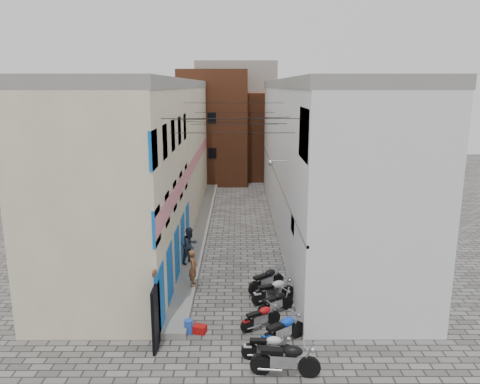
{
  "coord_description": "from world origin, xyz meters",
  "views": [
    {
      "loc": [
        0.24,
        -14.7,
        8.64
      ],
      "look_at": [
        0.32,
        10.04,
        3.0
      ],
      "focal_mm": 35.0,
      "sensor_mm": 36.0,
      "label": 1
    }
  ],
  "objects_px": {
    "motorcycle_b": "(268,346)",
    "motorcycle_e": "(276,302)",
    "person_a": "(193,268)",
    "water_jug_near": "(188,326)",
    "red_crate": "(200,329)",
    "water_jug_far": "(189,327)",
    "motorcycle_c": "(283,329)",
    "person_b": "(190,245)",
    "motorcycle_g": "(266,279)",
    "motorcycle_a": "(285,357)",
    "motorcycle_f": "(274,290)",
    "motorcycle_d": "(261,316)"
  },
  "relations": [
    {
      "from": "motorcycle_b",
      "to": "motorcycle_e",
      "type": "distance_m",
      "value": 3.18
    },
    {
      "from": "person_a",
      "to": "water_jug_near",
      "type": "relative_size",
      "value": 3.22
    },
    {
      "from": "person_a",
      "to": "red_crate",
      "type": "bearing_deg",
      "value": -172.63
    },
    {
      "from": "person_a",
      "to": "water_jug_far",
      "type": "height_order",
      "value": "person_a"
    },
    {
      "from": "motorcycle_b",
      "to": "motorcycle_c",
      "type": "relative_size",
      "value": 0.89
    },
    {
      "from": "person_b",
      "to": "water_jug_far",
      "type": "bearing_deg",
      "value": -137.2
    },
    {
      "from": "motorcycle_b",
      "to": "red_crate",
      "type": "distance_m",
      "value": 2.9
    },
    {
      "from": "motorcycle_g",
      "to": "person_b",
      "type": "distance_m",
      "value": 4.43
    },
    {
      "from": "motorcycle_a",
      "to": "motorcycle_g",
      "type": "bearing_deg",
      "value": -171.7
    },
    {
      "from": "motorcycle_g",
      "to": "red_crate",
      "type": "distance_m",
      "value": 4.37
    },
    {
      "from": "motorcycle_a",
      "to": "motorcycle_c",
      "type": "height_order",
      "value": "motorcycle_a"
    },
    {
      "from": "motorcycle_g",
      "to": "person_b",
      "type": "bearing_deg",
      "value": -165.71
    },
    {
      "from": "motorcycle_a",
      "to": "motorcycle_f",
      "type": "distance_m",
      "value": 4.94
    },
    {
      "from": "motorcycle_d",
      "to": "motorcycle_a",
      "type": "bearing_deg",
      "value": -18.74
    },
    {
      "from": "motorcycle_c",
      "to": "red_crate",
      "type": "relative_size",
      "value": 4.36
    },
    {
      "from": "motorcycle_d",
      "to": "motorcycle_g",
      "type": "xyz_separation_m",
      "value": [
        0.39,
        3.2,
        0.08
      ]
    },
    {
      "from": "person_b",
      "to": "water_jug_far",
      "type": "distance_m",
      "value": 6.22
    },
    {
      "from": "water_jug_near",
      "to": "water_jug_far",
      "type": "distance_m",
      "value": 0.01
    },
    {
      "from": "red_crate",
      "to": "motorcycle_c",
      "type": "bearing_deg",
      "value": -13.98
    },
    {
      "from": "motorcycle_g",
      "to": "person_b",
      "type": "xyz_separation_m",
      "value": [
        -3.52,
        2.63,
        0.58
      ]
    },
    {
      "from": "motorcycle_e",
      "to": "motorcycle_f",
      "type": "distance_m",
      "value": 0.93
    },
    {
      "from": "person_a",
      "to": "motorcycle_e",
      "type": "bearing_deg",
      "value": -123.04
    },
    {
      "from": "motorcycle_d",
      "to": "person_b",
      "type": "height_order",
      "value": "person_b"
    },
    {
      "from": "motorcycle_a",
      "to": "motorcycle_e",
      "type": "height_order",
      "value": "motorcycle_a"
    },
    {
      "from": "water_jug_near",
      "to": "motorcycle_d",
      "type": "bearing_deg",
      "value": 6.74
    },
    {
      "from": "motorcycle_c",
      "to": "person_a",
      "type": "height_order",
      "value": "person_a"
    },
    {
      "from": "motorcycle_b",
      "to": "motorcycle_g",
      "type": "bearing_deg",
      "value": -179.99
    },
    {
      "from": "motorcycle_f",
      "to": "person_a",
      "type": "bearing_deg",
      "value": -131.5
    },
    {
      "from": "motorcycle_c",
      "to": "motorcycle_d",
      "type": "height_order",
      "value": "motorcycle_c"
    },
    {
      "from": "motorcycle_c",
      "to": "water_jug_far",
      "type": "distance_m",
      "value": 3.4
    },
    {
      "from": "water_jug_far",
      "to": "motorcycle_a",
      "type": "bearing_deg",
      "value": -38.5
    },
    {
      "from": "motorcycle_a",
      "to": "motorcycle_f",
      "type": "xyz_separation_m",
      "value": [
        0.02,
        4.94,
        -0.06
      ]
    },
    {
      "from": "motorcycle_a",
      "to": "motorcycle_d",
      "type": "xyz_separation_m",
      "value": [
        -0.6,
        2.85,
        -0.14
      ]
    },
    {
      "from": "motorcycle_e",
      "to": "person_a",
      "type": "relative_size",
      "value": 1.07
    },
    {
      "from": "motorcycle_e",
      "to": "motorcycle_a",
      "type": "bearing_deg",
      "value": -34.8
    },
    {
      "from": "motorcycle_f",
      "to": "motorcycle_e",
      "type": "bearing_deg",
      "value": -22.23
    },
    {
      "from": "motorcycle_c",
      "to": "motorcycle_g",
      "type": "height_order",
      "value": "motorcycle_g"
    },
    {
      "from": "person_a",
      "to": "motorcycle_g",
      "type": "bearing_deg",
      "value": -92.03
    },
    {
      "from": "motorcycle_c",
      "to": "motorcycle_d",
      "type": "relative_size",
      "value": 1.15
    },
    {
      "from": "motorcycle_e",
      "to": "motorcycle_g",
      "type": "distance_m",
      "value": 2.06
    },
    {
      "from": "motorcycle_d",
      "to": "water_jug_near",
      "type": "height_order",
      "value": "motorcycle_d"
    },
    {
      "from": "motorcycle_e",
      "to": "motorcycle_f",
      "type": "relative_size",
      "value": 0.88
    },
    {
      "from": "motorcycle_b",
      "to": "person_b",
      "type": "height_order",
      "value": "person_b"
    },
    {
      "from": "water_jug_far",
      "to": "red_crate",
      "type": "height_order",
      "value": "water_jug_far"
    },
    {
      "from": "motorcycle_f",
      "to": "water_jug_far",
      "type": "xyz_separation_m",
      "value": [
        -3.22,
        -2.39,
        -0.32
      ]
    },
    {
      "from": "person_a",
      "to": "person_b",
      "type": "relative_size",
      "value": 0.89
    },
    {
      "from": "person_a",
      "to": "motorcycle_c",
      "type": "bearing_deg",
      "value": -142.44
    },
    {
      "from": "motorcycle_b",
      "to": "red_crate",
      "type": "xyz_separation_m",
      "value": [
        -2.34,
        1.69,
        -0.36
      ]
    },
    {
      "from": "motorcycle_a",
      "to": "motorcycle_b",
      "type": "relative_size",
      "value": 1.24
    },
    {
      "from": "motorcycle_c",
      "to": "motorcycle_e",
      "type": "relative_size",
      "value": 1.13
    }
  ]
}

